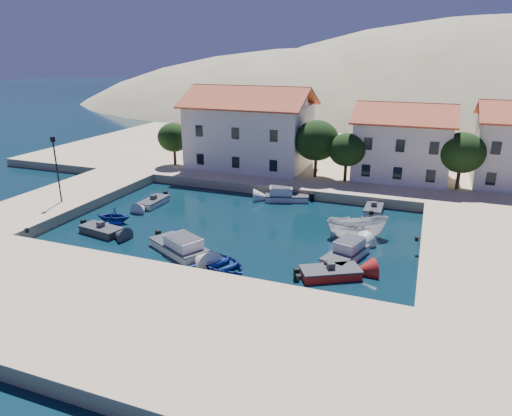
% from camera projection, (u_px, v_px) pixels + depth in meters
% --- Properties ---
extents(ground, '(400.00, 400.00, 0.00)m').
position_uv_depth(ground, '(181.00, 278.00, 30.98)').
color(ground, black).
rests_on(ground, ground).
extents(quay_south, '(52.00, 12.00, 1.00)m').
position_uv_depth(quay_south, '(127.00, 317.00, 25.52)').
color(quay_south, '#C8AF89').
rests_on(quay_south, ground).
extents(quay_east, '(11.00, 20.00, 1.00)m').
position_uv_depth(quay_east, '(501.00, 259.00, 32.77)').
color(quay_east, '#C8AF89').
rests_on(quay_east, ground).
extents(quay_west, '(8.00, 20.00, 1.00)m').
position_uv_depth(quay_west, '(65.00, 199.00, 46.04)').
color(quay_west, '#C8AF89').
rests_on(quay_west, ground).
extents(quay_north, '(80.00, 36.00, 1.00)m').
position_uv_depth(quay_north, '(329.00, 158.00, 63.74)').
color(quay_north, '#C8AF89').
rests_on(quay_north, ground).
extents(hills, '(254.00, 176.00, 99.00)m').
position_uv_depth(hills, '(444.00, 181.00, 140.94)').
color(hills, gray).
rests_on(hills, ground).
extents(building_left, '(14.70, 9.45, 9.70)m').
position_uv_depth(building_left, '(250.00, 126.00, 55.82)').
color(building_left, white).
rests_on(building_left, quay_north).
extents(building_mid, '(10.50, 8.40, 8.30)m').
position_uv_depth(building_mid, '(403.00, 140.00, 50.89)').
color(building_mid, white).
rests_on(building_mid, quay_north).
extents(trees, '(37.30, 5.30, 6.45)m').
position_uv_depth(trees, '(330.00, 145.00, 50.40)').
color(trees, '#382314').
rests_on(trees, quay_north).
extents(lamppost, '(0.35, 0.25, 6.22)m').
position_uv_depth(lamppost, '(56.00, 163.00, 42.39)').
color(lamppost, black).
rests_on(lamppost, quay_west).
extents(bollards, '(29.36, 9.56, 0.30)m').
position_uv_depth(bollards, '(241.00, 247.00, 33.09)').
color(bollards, black).
rests_on(bollards, ground).
extents(motorboat_grey_sw, '(3.99, 2.29, 1.25)m').
position_uv_depth(motorboat_grey_sw, '(101.00, 230.00, 38.53)').
color(motorboat_grey_sw, '#38383E').
rests_on(motorboat_grey_sw, ground).
extents(cabin_cruiser_south, '(5.71, 4.45, 1.60)m').
position_uv_depth(cabin_cruiser_south, '(179.00, 246.00, 35.02)').
color(cabin_cruiser_south, silver).
rests_on(cabin_cruiser_south, ground).
extents(rowboat_south, '(5.72, 5.07, 0.98)m').
position_uv_depth(rowboat_south, '(221.00, 268.00, 32.43)').
color(rowboat_south, navy).
rests_on(rowboat_south, ground).
extents(motorboat_red_se, '(4.43, 3.58, 1.25)m').
position_uv_depth(motorboat_red_se, '(330.00, 273.00, 31.12)').
color(motorboat_red_se, maroon).
rests_on(motorboat_red_se, ground).
extents(cabin_cruiser_east, '(3.11, 4.91, 1.60)m').
position_uv_depth(cabin_cruiser_east, '(345.00, 254.00, 33.65)').
color(cabin_cruiser_east, silver).
rests_on(cabin_cruiser_east, ground).
extents(boat_east, '(5.40, 3.56, 1.95)m').
position_uv_depth(boat_east, '(356.00, 237.00, 37.96)').
color(boat_east, silver).
rests_on(boat_east, ground).
extents(motorboat_white_ne, '(1.62, 3.44, 1.25)m').
position_uv_depth(motorboat_white_ne, '(374.00, 209.00, 43.60)').
color(motorboat_white_ne, silver).
rests_on(motorboat_white_ne, ground).
extents(rowboat_west, '(3.51, 3.19, 1.60)m').
position_uv_depth(rowboat_west, '(114.00, 223.00, 41.07)').
color(rowboat_west, navy).
rests_on(rowboat_west, ground).
extents(motorboat_white_west, '(1.68, 3.68, 1.25)m').
position_uv_depth(motorboat_white_west, '(154.00, 202.00, 45.72)').
color(motorboat_white_west, silver).
rests_on(motorboat_white_west, ground).
extents(cabin_cruiser_north, '(4.80, 3.11, 1.60)m').
position_uv_depth(cabin_cruiser_north, '(287.00, 196.00, 47.07)').
color(cabin_cruiser_north, silver).
rests_on(cabin_cruiser_north, ground).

